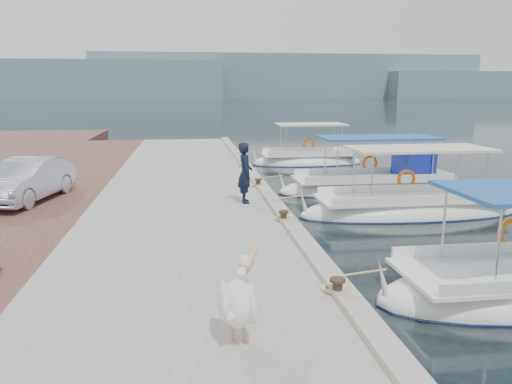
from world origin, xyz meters
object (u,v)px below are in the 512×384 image
fisherman (245,173)px  fishing_caique_d (374,187)px  fishing_caique_c (410,211)px  fishing_caique_e (308,162)px  parked_car (27,180)px  pelican (238,301)px

fisherman → fishing_caique_d: bearing=-60.8°
fishing_caique_c → fishing_caique_e: size_ratio=1.23×
fishing_caique_c → fishing_caique_d: bearing=87.0°
fishing_caique_c → fishing_caique_d: size_ratio=0.98×
parked_car → fishing_caique_e: bearing=52.7°
pelican → fishing_caique_e: bearing=73.6°
fishing_caique_d → fishing_caique_e: bearing=96.7°
fishing_caique_c → pelican: bearing=-127.7°
fishing_caique_d → parked_car: size_ratio=1.85×
fishing_caique_e → fisherman: size_ratio=3.17×
pelican → fisherman: 8.96m
fishing_caique_e → fisherman: bearing=-113.1°
fishing_caique_c → fishing_caique_d: (0.20, 3.78, 0.06)m
fishing_caique_e → parked_car: bearing=-139.9°
fishing_caique_c → parked_car: size_ratio=1.80×
fishing_caique_c → parked_car: fishing_caique_c is taller
fishing_caique_c → fishing_caique_e: same height
pelican → fisherman: fisherman is taller
fisherman → fishing_caique_c: bearing=-95.6°
fishing_caique_e → fisherman: fisherman is taller
fishing_caique_d → fishing_caique_e: same height
fishing_caique_d → pelican: fishing_caique_d is taller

